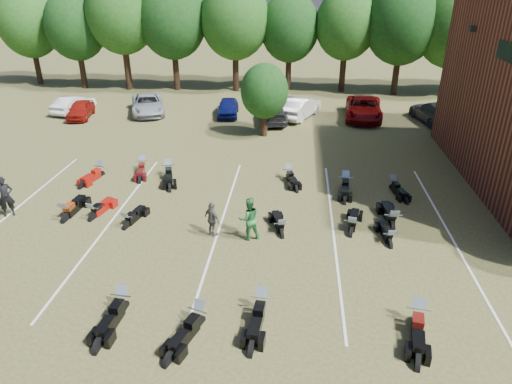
# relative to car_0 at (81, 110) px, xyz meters

# --- Properties ---
(ground) EXTENTS (160.00, 160.00, 0.00)m
(ground) POSITION_rel_car_0_xyz_m (16.48, -18.51, -0.65)
(ground) COLOR brown
(ground) RESTS_ON ground
(car_0) EXTENTS (2.18, 4.03, 1.30)m
(car_0) POSITION_rel_car_0_xyz_m (0.00, 0.00, 0.00)
(car_0) COLOR maroon
(car_0) RESTS_ON ground
(car_1) EXTENTS (2.25, 4.28, 1.34)m
(car_1) POSITION_rel_car_0_xyz_m (-1.23, 1.41, 0.02)
(car_1) COLOR silver
(car_1) RESTS_ON ground
(car_2) EXTENTS (4.02, 5.77, 1.46)m
(car_2) POSITION_rel_car_0_xyz_m (4.80, 1.68, 0.08)
(car_2) COLOR #9A9FA3
(car_2) RESTS_ON ground
(car_3) EXTENTS (2.61, 5.09, 1.41)m
(car_3) POSITION_rel_car_0_xyz_m (14.89, 0.41, 0.06)
(car_3) COLOR black
(car_3) RESTS_ON ground
(car_4) EXTENTS (1.91, 4.04, 1.33)m
(car_4) POSITION_rel_car_0_xyz_m (11.27, 1.65, 0.02)
(car_4) COLOR #0B0F4F
(car_4) RESTS_ON ground
(car_5) EXTENTS (3.44, 5.15, 1.61)m
(car_5) POSITION_rel_car_0_xyz_m (16.89, 1.66, 0.15)
(car_5) COLOR beige
(car_5) RESTS_ON ground
(car_6) EXTENTS (3.18, 5.99, 1.60)m
(car_6) POSITION_rel_car_0_xyz_m (21.77, 1.81, 0.15)
(car_6) COLOR #620506
(car_6) RESTS_ON ground
(car_7) EXTENTS (3.21, 5.62, 1.53)m
(car_7) POSITION_rel_car_0_xyz_m (26.96, 1.24, 0.12)
(car_7) COLOR #3D3D42
(car_7) RESTS_ON ground
(person_black) EXTENTS (0.84, 0.77, 1.94)m
(person_black) POSITION_rel_car_0_xyz_m (3.58, -15.59, 0.32)
(person_black) COLOR black
(person_black) RESTS_ON ground
(person_green) EXTENTS (1.12, 1.01, 1.90)m
(person_green) POSITION_rel_car_0_xyz_m (14.88, -16.57, 0.30)
(person_green) COLOR #2A7136
(person_green) RESTS_ON ground
(person_grey) EXTENTS (0.95, 0.89, 1.58)m
(person_grey) POSITION_rel_car_0_xyz_m (13.31, -16.48, 0.14)
(person_grey) COLOR #545148
(person_grey) RESTS_ON ground
(motorcycle_2) EXTENTS (1.44, 2.40, 1.28)m
(motorcycle_2) POSITION_rel_car_0_xyz_m (13.84, -22.02, -0.65)
(motorcycle_2) COLOR black
(motorcycle_2) RESTS_ON ground
(motorcycle_3) EXTENTS (0.95, 2.43, 1.33)m
(motorcycle_3) POSITION_rel_car_0_xyz_m (11.18, -21.56, -0.65)
(motorcycle_3) COLOR black
(motorcycle_3) RESTS_ON ground
(motorcycle_4) EXTENTS (0.96, 2.43, 1.33)m
(motorcycle_4) POSITION_rel_car_0_xyz_m (15.78, -21.24, -0.65)
(motorcycle_4) COLOR black
(motorcycle_4) RESTS_ON ground
(motorcycle_5) EXTENTS (1.20, 2.49, 1.33)m
(motorcycle_5) POSITION_rel_car_0_xyz_m (20.77, -21.34, -0.65)
(motorcycle_5) COLOR black
(motorcycle_5) RESTS_ON ground
(motorcycle_7) EXTENTS (1.14, 2.23, 1.19)m
(motorcycle_7) POSITION_rel_car_0_xyz_m (7.58, -15.57, -0.65)
(motorcycle_7) COLOR maroon
(motorcycle_7) RESTS_ON ground
(motorcycle_8) EXTENTS (0.91, 2.45, 1.34)m
(motorcycle_8) POSITION_rel_car_0_xyz_m (6.40, -15.79, -0.65)
(motorcycle_8) COLOR black
(motorcycle_8) RESTS_ON ground
(motorcycle_9) EXTENTS (1.10, 2.12, 1.13)m
(motorcycle_9) POSITION_rel_car_0_xyz_m (9.40, -16.16, -0.65)
(motorcycle_9) COLOR black
(motorcycle_9) RESTS_ON ground
(motorcycle_10) EXTENTS (1.18, 2.23, 1.19)m
(motorcycle_10) POSITION_rel_car_0_xyz_m (16.24, -16.21, -0.65)
(motorcycle_10) COLOR black
(motorcycle_10) RESTS_ON ground
(motorcycle_11) EXTENTS (1.17, 2.38, 1.27)m
(motorcycle_11) POSITION_rel_car_0_xyz_m (19.24, -15.83, -0.65)
(motorcycle_11) COLOR black
(motorcycle_11) RESTS_ON ground
(motorcycle_12) EXTENTS (0.87, 2.07, 1.12)m
(motorcycle_12) POSITION_rel_car_0_xyz_m (20.73, -16.61, -0.65)
(motorcycle_12) COLOR black
(motorcycle_12) RESTS_ON ground
(motorcycle_13) EXTENTS (0.90, 2.55, 1.41)m
(motorcycle_13) POSITION_rel_car_0_xyz_m (21.06, -15.25, -0.65)
(motorcycle_13) COLOR black
(motorcycle_13) RESTS_ON ground
(motorcycle_14) EXTENTS (1.15, 2.31, 1.24)m
(motorcycle_14) POSITION_rel_car_0_xyz_m (8.08, -9.83, -0.65)
(motorcycle_14) COLOR #42090D
(motorcycle_14) RESTS_ON ground
(motorcycle_15) EXTENTS (1.18, 2.26, 1.20)m
(motorcycle_15) POSITION_rel_car_0_xyz_m (5.98, -10.81, -0.65)
(motorcycle_15) COLOR maroon
(motorcycle_15) RESTS_ON ground
(motorcycle_16) EXTENTS (1.45, 2.58, 1.37)m
(motorcycle_16) POSITION_rel_car_0_xyz_m (9.77, -10.50, -0.65)
(motorcycle_16) COLOR black
(motorcycle_16) RESTS_ON ground
(motorcycle_18) EXTENTS (1.25, 2.23, 1.19)m
(motorcycle_18) POSITION_rel_car_0_xyz_m (16.37, -10.24, -0.65)
(motorcycle_18) COLOR black
(motorcycle_18) RESTS_ON ground
(motorcycle_19) EXTENTS (1.14, 2.15, 1.14)m
(motorcycle_19) POSITION_rel_car_0_xyz_m (21.80, -11.12, -0.65)
(motorcycle_19) COLOR black
(motorcycle_19) RESTS_ON ground
(motorcycle_20) EXTENTS (0.94, 2.40, 1.31)m
(motorcycle_20) POSITION_rel_car_0_xyz_m (19.34, -11.14, -0.65)
(motorcycle_20) COLOR black
(motorcycle_20) RESTS_ON ground
(tree_line) EXTENTS (56.00, 6.00, 9.79)m
(tree_line) POSITION_rel_car_0_xyz_m (15.48, 10.49, 5.66)
(tree_line) COLOR black
(tree_line) RESTS_ON ground
(young_tree_midfield) EXTENTS (3.20, 3.20, 4.70)m
(young_tree_midfield) POSITION_rel_car_0_xyz_m (14.48, -3.01, 2.44)
(young_tree_midfield) COLOR black
(young_tree_midfield) RESTS_ON ground
(parking_lines) EXTENTS (20.10, 14.00, 0.01)m
(parking_lines) POSITION_rel_car_0_xyz_m (13.48, -15.51, -0.64)
(parking_lines) COLOR silver
(parking_lines) RESTS_ON ground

